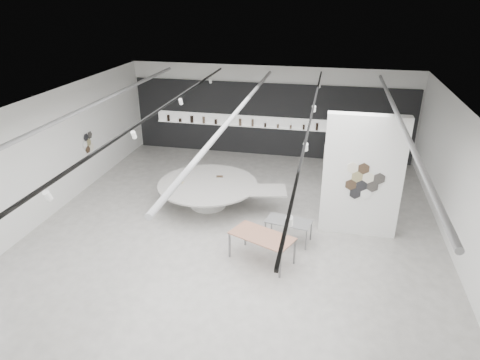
% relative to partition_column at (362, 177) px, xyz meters
% --- Properties ---
extents(room, '(12.02, 14.02, 3.82)m').
position_rel_partition_column_xyz_m(room, '(-3.59, -1.00, 0.27)').
color(room, '#AFACA5').
rests_on(room, ground).
extents(back_wall_display, '(11.80, 0.27, 3.10)m').
position_rel_partition_column_xyz_m(back_wall_display, '(-3.58, 5.94, -0.26)').
color(back_wall_display, black).
rests_on(back_wall_display, ground).
extents(partition_column, '(2.20, 0.38, 3.60)m').
position_rel_partition_column_xyz_m(partition_column, '(0.00, 0.00, 0.00)').
color(partition_column, white).
rests_on(partition_column, ground).
extents(display_island, '(4.58, 3.82, 0.84)m').
position_rel_partition_column_xyz_m(display_island, '(-4.70, 0.70, -1.26)').
color(display_island, white).
rests_on(display_island, ground).
extents(sample_table_wood, '(1.85, 1.42, 0.77)m').
position_rel_partition_column_xyz_m(sample_table_wood, '(-2.50, -2.05, -1.08)').
color(sample_table_wood, '#A06A52').
rests_on(sample_table_wood, ground).
extents(sample_table_stone, '(1.36, 0.85, 0.65)m').
position_rel_partition_column_xyz_m(sample_table_stone, '(-1.92, -0.92, -1.21)').
color(sample_table_stone, slate).
rests_on(sample_table_stone, ground).
extents(kitchen_counter, '(1.50, 0.67, 1.16)m').
position_rel_partition_column_xyz_m(kitchen_counter, '(-0.41, 5.53, -1.38)').
color(kitchen_counter, white).
rests_on(kitchen_counter, ground).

